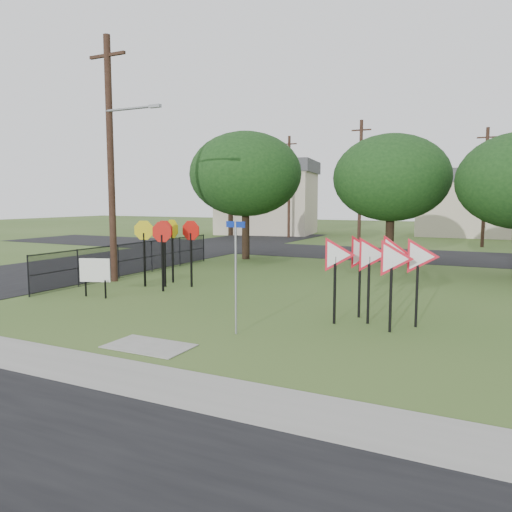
% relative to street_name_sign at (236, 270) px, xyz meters
% --- Properties ---
extents(ground, '(140.00, 140.00, 0.00)m').
position_rel_street_name_sign_xyz_m(ground, '(-1.30, 0.51, -1.67)').
color(ground, '#385821').
extents(sidewalk, '(30.00, 1.60, 0.02)m').
position_rel_street_name_sign_xyz_m(sidewalk, '(-1.30, -3.69, -1.66)').
color(sidewalk, gray).
rests_on(sidewalk, ground).
extents(planting_strip, '(30.00, 0.80, 0.02)m').
position_rel_street_name_sign_xyz_m(planting_strip, '(-1.30, -4.89, -1.66)').
color(planting_strip, '#385821').
rests_on(planting_strip, ground).
extents(street_left, '(8.00, 50.00, 0.02)m').
position_rel_street_name_sign_xyz_m(street_left, '(-13.30, 10.51, -1.66)').
color(street_left, black).
rests_on(street_left, ground).
extents(street_far, '(60.00, 8.00, 0.02)m').
position_rel_street_name_sign_xyz_m(street_far, '(-1.30, 20.51, -1.66)').
color(street_far, black).
rests_on(street_far, ground).
extents(curb_pad, '(2.00, 1.20, 0.02)m').
position_rel_street_name_sign_xyz_m(curb_pad, '(-1.30, -1.89, -1.66)').
color(curb_pad, gray).
rests_on(curb_pad, ground).
extents(street_name_sign, '(0.59, 0.13, 2.89)m').
position_rel_street_name_sign_xyz_m(street_name_sign, '(0.00, 0.00, 0.00)').
color(street_name_sign, '#919599').
rests_on(street_name_sign, ground).
extents(stop_sign_cluster, '(2.49, 2.05, 2.64)m').
position_rel_street_name_sign_xyz_m(stop_sign_cluster, '(-5.77, 4.92, 0.28)').
color(stop_sign_cluster, black).
rests_on(stop_sign_cluster, ground).
extents(yield_sign_cluster, '(3.17, 1.86, 2.48)m').
position_rel_street_name_sign_xyz_m(yield_sign_cluster, '(2.96, 2.69, 0.15)').
color(yield_sign_cluster, black).
rests_on(yield_sign_cluster, ground).
extents(info_board, '(1.05, 0.41, 1.38)m').
position_rel_street_name_sign_xyz_m(info_board, '(-6.75, 2.02, -0.74)').
color(info_board, black).
rests_on(info_board, ground).
extents(utility_pole_main, '(3.55, 0.33, 10.00)m').
position_rel_street_name_sign_xyz_m(utility_pole_main, '(-8.53, 5.01, 3.55)').
color(utility_pole_main, '#3D261C').
rests_on(utility_pole_main, ground).
extents(far_pole_a, '(1.40, 0.24, 9.00)m').
position_rel_street_name_sign_xyz_m(far_pole_a, '(-3.30, 24.51, 2.93)').
color(far_pole_a, '#3D261C').
rests_on(far_pole_a, ground).
extents(far_pole_b, '(1.40, 0.24, 8.50)m').
position_rel_street_name_sign_xyz_m(far_pole_b, '(4.70, 28.51, 2.68)').
color(far_pole_b, '#3D261C').
rests_on(far_pole_b, ground).
extents(far_pole_c, '(1.40, 0.24, 9.00)m').
position_rel_street_name_sign_xyz_m(far_pole_c, '(-11.30, 30.51, 2.93)').
color(far_pole_c, '#3D261C').
rests_on(far_pole_c, ground).
extents(fence_run, '(0.05, 11.55, 1.50)m').
position_rel_street_name_sign_xyz_m(fence_run, '(-8.90, 6.76, -0.88)').
color(fence_run, black).
rests_on(fence_run, ground).
extents(house_left, '(10.58, 8.88, 7.20)m').
position_rel_street_name_sign_xyz_m(house_left, '(-15.30, 34.51, 1.99)').
color(house_left, beige).
rests_on(house_left, ground).
extents(house_mid, '(8.40, 8.40, 6.20)m').
position_rel_street_name_sign_xyz_m(house_mid, '(2.70, 40.51, 1.48)').
color(house_mid, beige).
rests_on(house_mid, ground).
extents(tree_near_left, '(6.40, 6.40, 7.27)m').
position_rel_street_name_sign_xyz_m(tree_near_left, '(-7.30, 14.51, 3.19)').
color(tree_near_left, black).
rests_on(tree_near_left, ground).
extents(tree_near_mid, '(6.00, 6.00, 6.80)m').
position_rel_street_name_sign_xyz_m(tree_near_mid, '(0.70, 15.51, 2.87)').
color(tree_near_mid, black).
rests_on(tree_near_mid, ground).
extents(tree_far_left, '(6.80, 6.80, 7.73)m').
position_rel_street_name_sign_xyz_m(tree_far_left, '(-17.30, 30.51, 3.51)').
color(tree_far_left, black).
rests_on(tree_far_left, ground).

